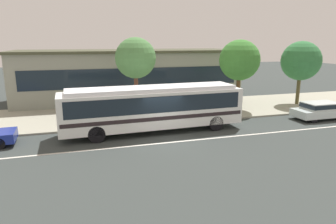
{
  "coord_description": "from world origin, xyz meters",
  "views": [
    {
      "loc": [
        -4.78,
        -16.82,
        5.75
      ],
      "look_at": [
        0.61,
        1.39,
        1.3
      ],
      "focal_mm": 32.26,
      "sensor_mm": 36.0,
      "label": 1
    }
  ],
  "objects_px": {
    "sedan_far_ahead": "(322,110)",
    "street_tree_mid_block": "(240,60)",
    "pedestrian_standing_by_tree": "(220,105)",
    "street_tree_near_stop": "(135,58)",
    "pedestrian_waiting_near_sign": "(210,101)",
    "pedestrian_walking_along_curb": "(165,104)",
    "street_tree_far_end": "(301,61)",
    "transit_bus": "(153,106)"
  },
  "relations": [
    {
      "from": "pedestrian_walking_along_curb",
      "to": "street_tree_mid_block",
      "type": "bearing_deg",
      "value": 7.17
    },
    {
      "from": "sedan_far_ahead",
      "to": "pedestrian_waiting_near_sign",
      "type": "xyz_separation_m",
      "value": [
        -7.54,
        3.71,
        0.36
      ]
    },
    {
      "from": "pedestrian_walking_along_curb",
      "to": "pedestrian_standing_by_tree",
      "type": "distance_m",
      "value": 4.2
    },
    {
      "from": "transit_bus",
      "to": "pedestrian_standing_by_tree",
      "type": "relative_size",
      "value": 7.1
    },
    {
      "from": "pedestrian_walking_along_curb",
      "to": "pedestrian_standing_by_tree",
      "type": "relative_size",
      "value": 0.99
    },
    {
      "from": "pedestrian_standing_by_tree",
      "to": "street_tree_near_stop",
      "type": "xyz_separation_m",
      "value": [
        -5.99,
        2.24,
        3.44
      ]
    },
    {
      "from": "pedestrian_waiting_near_sign",
      "to": "pedestrian_standing_by_tree",
      "type": "height_order",
      "value": "pedestrian_standing_by_tree"
    },
    {
      "from": "transit_bus",
      "to": "street_tree_near_stop",
      "type": "distance_m",
      "value": 4.95
    },
    {
      "from": "pedestrian_walking_along_curb",
      "to": "street_tree_mid_block",
      "type": "xyz_separation_m",
      "value": [
        6.69,
        0.84,
        3.14
      ]
    },
    {
      "from": "pedestrian_walking_along_curb",
      "to": "pedestrian_standing_by_tree",
      "type": "bearing_deg",
      "value": -21.85
    },
    {
      "from": "sedan_far_ahead",
      "to": "street_tree_mid_block",
      "type": "height_order",
      "value": "street_tree_mid_block"
    },
    {
      "from": "transit_bus",
      "to": "pedestrian_standing_by_tree",
      "type": "bearing_deg",
      "value": 17.83
    },
    {
      "from": "pedestrian_walking_along_curb",
      "to": "sedan_far_ahead",
      "type": "bearing_deg",
      "value": -18.53
    },
    {
      "from": "transit_bus",
      "to": "pedestrian_standing_by_tree",
      "type": "distance_m",
      "value": 5.98
    },
    {
      "from": "street_tree_near_stop",
      "to": "transit_bus",
      "type": "bearing_deg",
      "value": -85.29
    },
    {
      "from": "pedestrian_standing_by_tree",
      "to": "street_tree_near_stop",
      "type": "relative_size",
      "value": 0.28
    },
    {
      "from": "street_tree_mid_block",
      "to": "street_tree_near_stop",
      "type": "bearing_deg",
      "value": -178.93
    },
    {
      "from": "street_tree_far_end",
      "to": "street_tree_mid_block",
      "type": "bearing_deg",
      "value": -177.75
    },
    {
      "from": "transit_bus",
      "to": "street_tree_far_end",
      "type": "distance_m",
      "value": 15.62
    },
    {
      "from": "sedan_far_ahead",
      "to": "street_tree_mid_block",
      "type": "bearing_deg",
      "value": 134.78
    },
    {
      "from": "sedan_far_ahead",
      "to": "pedestrian_walking_along_curb",
      "type": "relative_size",
      "value": 2.79
    },
    {
      "from": "transit_bus",
      "to": "pedestrian_waiting_near_sign",
      "type": "xyz_separation_m",
      "value": [
        5.49,
        3.32,
        -0.63
      ]
    },
    {
      "from": "street_tree_near_stop",
      "to": "street_tree_far_end",
      "type": "distance_m",
      "value": 15.13
    },
    {
      "from": "street_tree_mid_block",
      "to": "street_tree_far_end",
      "type": "bearing_deg",
      "value": 2.25
    },
    {
      "from": "pedestrian_walking_along_curb",
      "to": "pedestrian_standing_by_tree",
      "type": "height_order",
      "value": "pedestrian_standing_by_tree"
    },
    {
      "from": "sedan_far_ahead",
      "to": "street_tree_mid_block",
      "type": "relative_size",
      "value": 0.78
    },
    {
      "from": "pedestrian_waiting_near_sign",
      "to": "street_tree_far_end",
      "type": "height_order",
      "value": "street_tree_far_end"
    },
    {
      "from": "pedestrian_waiting_near_sign",
      "to": "pedestrian_walking_along_curb",
      "type": "bearing_deg",
      "value": 178.96
    },
    {
      "from": "pedestrian_standing_by_tree",
      "to": "street_tree_far_end",
      "type": "xyz_separation_m",
      "value": [
        9.13,
        2.65,
        2.95
      ]
    },
    {
      "from": "sedan_far_ahead",
      "to": "street_tree_near_stop",
      "type": "height_order",
      "value": "street_tree_near_stop"
    },
    {
      "from": "transit_bus",
      "to": "pedestrian_walking_along_curb",
      "type": "height_order",
      "value": "transit_bus"
    },
    {
      "from": "sedan_far_ahead",
      "to": "pedestrian_standing_by_tree",
      "type": "height_order",
      "value": "pedestrian_standing_by_tree"
    },
    {
      "from": "pedestrian_standing_by_tree",
      "to": "street_tree_mid_block",
      "type": "xyz_separation_m",
      "value": [
        2.79,
        2.4,
        3.13
      ]
    },
    {
      "from": "sedan_far_ahead",
      "to": "street_tree_near_stop",
      "type": "distance_m",
      "value": 14.59
    },
    {
      "from": "pedestrian_standing_by_tree",
      "to": "street_tree_near_stop",
      "type": "distance_m",
      "value": 7.26
    },
    {
      "from": "sedan_far_ahead",
      "to": "pedestrian_walking_along_curb",
      "type": "distance_m",
      "value": 11.89
    },
    {
      "from": "pedestrian_standing_by_tree",
      "to": "street_tree_mid_block",
      "type": "bearing_deg",
      "value": 40.75
    },
    {
      "from": "transit_bus",
      "to": "street_tree_mid_block",
      "type": "bearing_deg",
      "value": 26.57
    },
    {
      "from": "transit_bus",
      "to": "sedan_far_ahead",
      "type": "xyz_separation_m",
      "value": [
        13.03,
        -0.39,
        -0.99
      ]
    },
    {
      "from": "pedestrian_walking_along_curb",
      "to": "street_tree_near_stop",
      "type": "relative_size",
      "value": 0.27
    },
    {
      "from": "pedestrian_walking_along_curb",
      "to": "street_tree_mid_block",
      "type": "height_order",
      "value": "street_tree_mid_block"
    },
    {
      "from": "street_tree_near_stop",
      "to": "street_tree_mid_block",
      "type": "relative_size",
      "value": 1.03
    }
  ]
}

